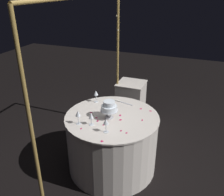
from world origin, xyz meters
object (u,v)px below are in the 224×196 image
object	(u,v)px
wine_glass_2	(96,93)
wine_glass_3	(106,122)
side_table	(131,103)
wine_glass_0	(91,116)
decorative_arch	(87,63)
cake_knife	(123,102)
wine_glass_1	(78,114)
main_table	(112,142)
tiered_cake	(109,107)

from	to	relation	value
wine_glass_2	wine_glass_3	size ratio (longest dim) A/B	1.01
side_table	wine_glass_3	distance (m)	1.68
side_table	wine_glass_0	bearing A→B (deg)	178.56
decorative_arch	side_table	world-z (taller)	decorative_arch
cake_knife	wine_glass_1	bearing A→B (deg)	157.57
main_table	decorative_arch	bearing A→B (deg)	90.20
decorative_arch	wine_glass_0	size ratio (longest dim) A/B	13.76
main_table	cake_knife	world-z (taller)	cake_knife
tiered_cake	wine_glass_1	size ratio (longest dim) A/B	1.27
tiered_cake	cake_knife	bearing A→B (deg)	-2.11
wine_glass_0	cake_knife	xyz separation A→B (m)	(0.69, -0.15, -0.11)
main_table	cake_knife	xyz separation A→B (m)	(0.42, 0.00, 0.40)
main_table	wine_glass_2	distance (m)	0.71
main_table	side_table	distance (m)	1.22
wine_glass_0	wine_glass_2	bearing A→B (deg)	19.51
decorative_arch	wine_glass_3	size ratio (longest dim) A/B	13.11
tiered_cake	wine_glass_1	distance (m)	0.39
tiered_cake	side_table	bearing A→B (deg)	4.41
decorative_arch	wine_glass_2	size ratio (longest dim) A/B	12.94
side_table	cake_knife	size ratio (longest dim) A/B	2.69
decorative_arch	wine_glass_0	world-z (taller)	decorative_arch
tiered_cake	wine_glass_0	world-z (taller)	tiered_cake
decorative_arch	main_table	size ratio (longest dim) A/B	1.86
wine_glass_1	wine_glass_3	xyz separation A→B (m)	(-0.04, -0.37, -0.01)
side_table	wine_glass_0	xyz separation A→B (m)	(-1.50, 0.04, 0.52)
side_table	main_table	bearing A→B (deg)	-174.52
decorative_arch	tiered_cake	size ratio (longest dim) A/B	9.74
tiered_cake	wine_glass_1	xyz separation A→B (m)	(-0.27, 0.29, -0.01)
decorative_arch	wine_glass_0	xyz separation A→B (m)	(-0.28, -0.17, -0.54)
main_table	wine_glass_0	world-z (taller)	wine_glass_0
wine_glass_2	wine_glass_1	bearing A→B (deg)	-174.96
decorative_arch	wine_glass_2	bearing A→B (deg)	6.60
wine_glass_2	main_table	bearing A→B (deg)	-130.12
wine_glass_3	main_table	bearing A→B (deg)	10.72
decorative_arch	cake_knife	bearing A→B (deg)	-37.63
main_table	side_table	bearing A→B (deg)	5.48
side_table	wine_glass_1	world-z (taller)	wine_glass_1
side_table	wine_glass_2	distance (m)	1.09
wine_glass_0	tiered_cake	bearing A→B (deg)	-30.28
decorative_arch	wine_glass_1	bearing A→B (deg)	-176.46
wine_glass_2	side_table	bearing A→B (deg)	-14.90
wine_glass_1	wine_glass_2	size ratio (longest dim) A/B	1.04
wine_glass_2	wine_glass_3	distance (m)	0.79
main_table	wine_glass_1	xyz separation A→B (m)	(-0.32, 0.31, 0.53)
side_table	decorative_arch	bearing A→B (deg)	170.32
side_table	wine_glass_1	xyz separation A→B (m)	(-1.54, 0.19, 0.54)
decorative_arch	tiered_cake	bearing A→B (deg)	-98.35
decorative_arch	wine_glass_1	distance (m)	0.61
side_table	wine_glass_2	bearing A→B (deg)	165.10
main_table	wine_glass_1	distance (m)	0.69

